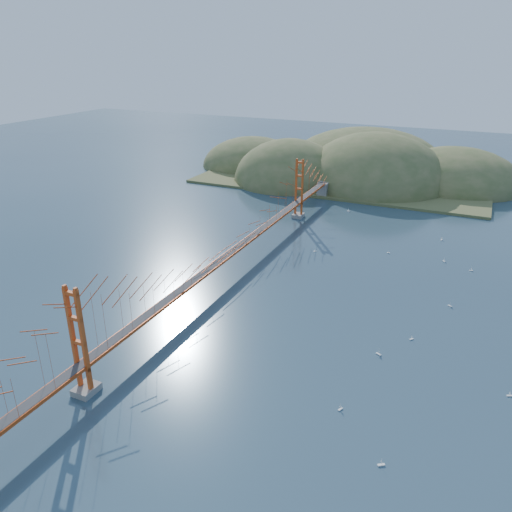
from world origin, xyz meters
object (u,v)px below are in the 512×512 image
at_px(bridge, 228,231).
at_px(sailboat_0, 340,409).
at_px(sailboat_2, 379,353).
at_px(sailboat_1, 450,305).

relative_size(bridge, sailboat_0, 146.72).
xyz_separation_m(bridge, sailboat_0, (23.52, -22.14, -6.86)).
relative_size(sailboat_2, sailboat_1, 1.14).
height_order(sailboat_2, sailboat_0, sailboat_2).
bearing_deg(sailboat_0, sailboat_2, 82.89).
bearing_deg(sailboat_1, bridge, -173.46).
bearing_deg(sailboat_0, sailboat_1, 73.79).
bearing_deg(sailboat_2, sailboat_0, -97.11).
xyz_separation_m(sailboat_2, sailboat_1, (6.15, 15.08, -0.01)).
bearing_deg(sailboat_0, bridge, 136.74).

